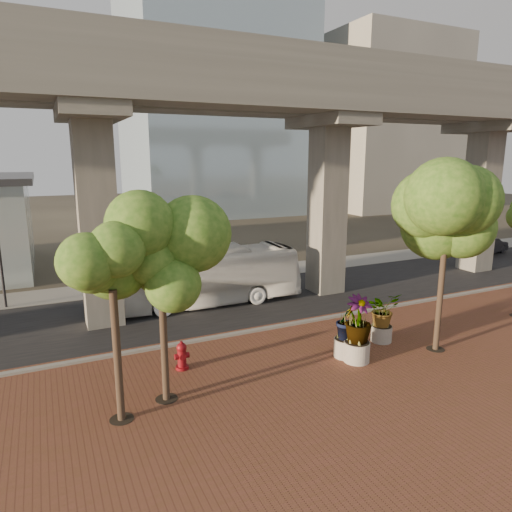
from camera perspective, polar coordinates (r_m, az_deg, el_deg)
name	(u,v)px	position (r m, az deg, el deg)	size (l,w,h in m)	color
ground	(242,318)	(21.90, -1.78, -7.69)	(160.00, 160.00, 0.00)	#312C24
brick_plaza	(341,394)	(15.52, 10.59, -16.64)	(70.00, 13.00, 0.06)	brown
asphalt_road	(226,305)	(23.64, -3.72, -6.14)	(90.00, 8.00, 0.04)	black
curb_strip	(260,330)	(20.17, 0.51, -9.24)	(70.00, 0.25, 0.16)	gray
far_sidewalk	(194,279)	(28.62, -7.77, -2.92)	(90.00, 3.00, 0.06)	gray
transit_viaduct	(224,161)	(22.43, -3.98, 11.76)	(72.00, 5.60, 12.40)	gray
midrise_block	(381,125)	(71.86, 15.40, 15.47)	(18.00, 16.00, 24.00)	#9A978B
transit_bus	(198,278)	(23.37, -7.25, -2.70)	(2.49, 10.60, 2.95)	white
parked_car	(488,246)	(40.01, 26.97, 1.14)	(1.42, 4.10, 1.35)	black
fire_hydrant	(182,356)	(16.81, -9.26, -12.20)	(0.52, 0.47, 1.04)	maroon
planter_front	(383,312)	(19.34, 15.55, -6.75)	(1.89, 1.89, 2.08)	#A59E95
planter_right	(358,322)	(17.21, 12.64, -8.08)	(2.35, 2.35, 2.51)	#ABA79A
planter_left	(347,323)	(17.57, 11.29, -8.18)	(2.02, 2.02, 2.22)	#ACA59B
street_tree_far_west	(110,253)	(12.74, -17.77, 0.36)	(3.54, 3.54, 6.55)	#433226
street_tree_near_west	(160,263)	(13.65, -11.87, -0.84)	(3.48, 3.48, 5.99)	#433226
street_tree_near_east	(447,216)	(18.35, 22.81, 4.67)	(4.29, 4.29, 7.27)	#433226
streetlamp_east	(312,206)	(29.46, 6.96, 6.28)	(0.38, 1.10, 7.61)	#29292D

